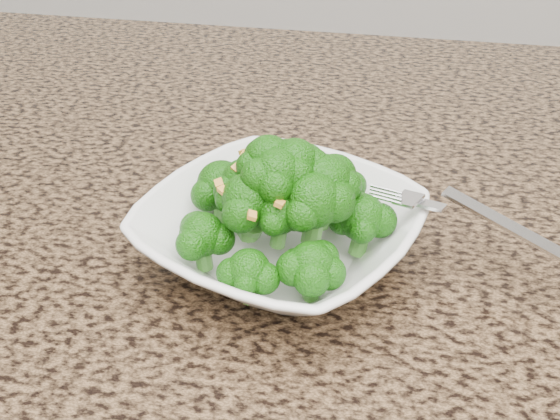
# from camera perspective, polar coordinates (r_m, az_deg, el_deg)

# --- Properties ---
(granite_counter) EXTENTS (1.64, 1.04, 0.03)m
(granite_counter) POSITION_cam_1_polar(r_m,az_deg,el_deg) (0.64, -0.22, -2.54)
(granite_counter) COLOR brown
(granite_counter) RESTS_ON cabinet
(bowl) EXTENTS (0.29, 0.29, 0.05)m
(bowl) POSITION_cam_1_polar(r_m,az_deg,el_deg) (0.58, 0.00, -1.92)
(bowl) COLOR white
(bowl) RESTS_ON granite_counter
(broccoli_pile) EXTENTS (0.19, 0.19, 0.08)m
(broccoli_pile) POSITION_cam_1_polar(r_m,az_deg,el_deg) (0.54, 0.00, 3.65)
(broccoli_pile) COLOR #18620B
(broccoli_pile) RESTS_ON bowl
(garlic_topping) EXTENTS (0.12, 0.12, 0.01)m
(garlic_topping) POSITION_cam_1_polar(r_m,az_deg,el_deg) (0.52, 0.00, 7.52)
(garlic_topping) COLOR gold
(garlic_topping) RESTS_ON broccoli_pile
(fork) EXTENTS (0.18, 0.10, 0.01)m
(fork) POSITION_cam_1_polar(r_m,az_deg,el_deg) (0.56, 12.62, 0.33)
(fork) COLOR silver
(fork) RESTS_ON bowl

